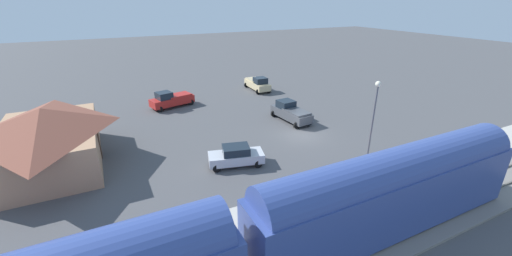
# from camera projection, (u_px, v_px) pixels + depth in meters

# --- Properties ---
(ground_plane) EXTENTS (200.00, 200.00, 0.00)m
(ground_plane) POSITION_uv_depth(u_px,v_px,m) (301.00, 135.00, 32.03)
(ground_plane) COLOR #4C4C4F
(railway_track) EXTENTS (4.80, 70.00, 0.30)m
(railway_track) POSITION_uv_depth(u_px,v_px,m) (423.00, 211.00, 20.41)
(railway_track) COLOR slate
(railway_track) RESTS_ON ground
(platform) EXTENTS (3.20, 46.00, 0.30)m
(platform) POSITION_uv_depth(u_px,v_px,m) (376.00, 181.00, 23.70)
(platform) COLOR #B7B2A8
(platform) RESTS_ON ground
(station_building) EXTENTS (12.11, 7.91, 4.99)m
(station_building) POSITION_uv_depth(u_px,v_px,m) (47.00, 136.00, 25.31)
(station_building) COLOR tan
(station_building) RESTS_ON ground
(pedestrian_on_platform) EXTENTS (0.36, 0.36, 1.71)m
(pedestrian_on_platform) POSITION_uv_depth(u_px,v_px,m) (399.00, 156.00, 24.93)
(pedestrian_on_platform) COLOR brown
(pedestrian_on_platform) RESTS_ON platform
(pickup_tan) EXTENTS (5.44, 2.57, 2.14)m
(pickup_tan) POSITION_uv_depth(u_px,v_px,m) (258.00, 84.00, 47.19)
(pickup_tan) COLOR #C6B284
(pickup_tan) RESTS_ON ground
(pickup_charcoal) EXTENTS (5.56, 2.86, 2.14)m
(pickup_charcoal) POSITION_uv_depth(u_px,v_px,m) (291.00, 112.00, 35.40)
(pickup_charcoal) COLOR #47494F
(pickup_charcoal) RESTS_ON ground
(sedan_silver) EXTENTS (2.88, 4.81, 1.74)m
(sedan_silver) POSITION_uv_depth(u_px,v_px,m) (236.00, 156.00, 25.91)
(sedan_silver) COLOR silver
(sedan_silver) RESTS_ON ground
(pickup_red) EXTENTS (3.23, 5.72, 2.14)m
(pickup_red) POSITION_uv_depth(u_px,v_px,m) (171.00, 99.00, 39.82)
(pickup_red) COLOR red
(pickup_red) RESTS_ON ground
(light_pole_near_platform) EXTENTS (0.44, 0.44, 7.01)m
(light_pole_near_platform) POSITION_uv_depth(u_px,v_px,m) (374.00, 112.00, 25.10)
(light_pole_near_platform) COLOR #515156
(light_pole_near_platform) RESTS_ON ground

